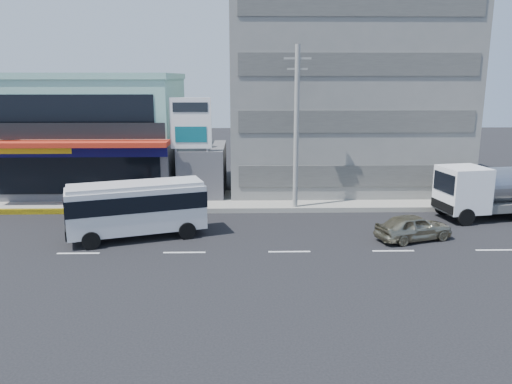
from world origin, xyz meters
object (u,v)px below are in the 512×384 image
at_px(shop_building, 95,136).
at_px(satellite_dish, 202,146).
at_px(minibus, 137,205).
at_px(utility_pole_near, 296,128).
at_px(billboard, 191,129).
at_px(concrete_building, 340,93).
at_px(motorcycle_rider, 124,212).
at_px(tanker_truck, 500,190).
at_px(sedan, 414,227).

bearing_deg(shop_building, satellite_dish, -20.21).
distance_m(satellite_dish, minibus, 9.25).
bearing_deg(minibus, shop_building, 114.72).
distance_m(satellite_dish, utility_pole_near, 7.17).
bearing_deg(billboard, concrete_building, 28.92).
bearing_deg(billboard, motorcycle_rider, -129.73).
height_order(shop_building, satellite_dish, shop_building).
distance_m(utility_pole_near, motorcycle_rider, 11.22).
xyz_separation_m(shop_building, minibus, (5.34, -11.61, -2.27)).
bearing_deg(billboard, satellite_dish, 74.48).
distance_m(billboard, motorcycle_rider, 6.94).
bearing_deg(concrete_building, satellite_dish, -158.20).
distance_m(shop_building, minibus, 12.98).
relative_size(concrete_building, minibus, 2.21).
relative_size(satellite_dish, motorcycle_rider, 0.74).
relative_size(concrete_building, satellite_dish, 10.67).
bearing_deg(utility_pole_near, motorcycle_rider, -166.44).
bearing_deg(satellite_dish, billboard, -105.52).
height_order(satellite_dish, tanker_truck, satellite_dish).
bearing_deg(minibus, tanker_truck, 9.28).
distance_m(utility_pole_near, tanker_truck, 12.46).
bearing_deg(minibus, billboard, 72.56).
bearing_deg(sedan, satellite_dish, 32.55).
xyz_separation_m(satellite_dish, tanker_truck, (17.85, -5.31, -1.90)).
bearing_deg(motorcycle_rider, concrete_building, 35.57).
distance_m(minibus, sedan, 14.19).
bearing_deg(sedan, shop_building, 39.46).
relative_size(satellite_dish, utility_pole_near, 0.15).
bearing_deg(satellite_dish, concrete_building, 21.80).
relative_size(shop_building, minibus, 1.71).
xyz_separation_m(shop_building, utility_pole_near, (14.00, -6.55, 1.15)).
bearing_deg(motorcycle_rider, minibus, -63.10).
xyz_separation_m(shop_building, sedan, (19.48, -12.30, -3.32)).
bearing_deg(satellite_dish, utility_pole_near, -30.96).
xyz_separation_m(shop_building, satellite_dish, (8.00, -2.95, -0.42)).
xyz_separation_m(shop_building, concrete_building, (18.00, 1.05, 3.00)).
relative_size(utility_pole_near, sedan, 2.51).
height_order(utility_pole_near, motorcycle_rider, utility_pole_near).
height_order(satellite_dish, sedan, satellite_dish).
bearing_deg(minibus, concrete_building, 45.02).
distance_m(billboard, minibus, 7.87).
xyz_separation_m(billboard, motorcycle_rider, (-3.50, -4.21, -4.26)).
relative_size(billboard, motorcycle_rider, 3.40).
xyz_separation_m(satellite_dish, sedan, (11.48, -9.36, -2.90)).
bearing_deg(sedan, minibus, 68.92).
relative_size(shop_building, motorcycle_rider, 6.11).
bearing_deg(motorcycle_rider, sedan, -12.19).
xyz_separation_m(concrete_building, sedan, (1.48, -13.36, -6.32)).
height_order(concrete_building, utility_pole_near, concrete_building).
xyz_separation_m(concrete_building, motorcycle_rider, (-14.00, -10.01, -6.33)).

